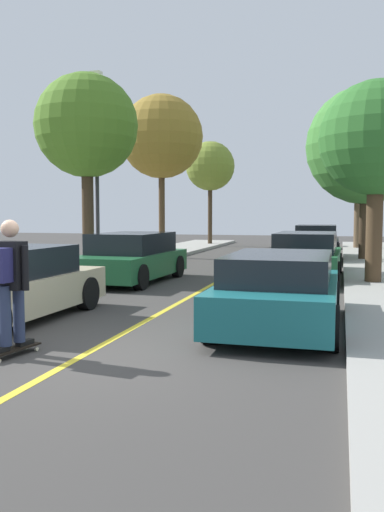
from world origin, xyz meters
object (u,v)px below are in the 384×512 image
at_px(street_tree_left_near, 161,137).
at_px(skateboarder, 9,277).
at_px(streetlamp, 97,158).
at_px(parked_car_right_far, 316,243).
at_px(parked_car_right_nearest, 279,291).
at_px(street_tree_left_nearest, 87,127).
at_px(parked_car_right_near, 307,256).
at_px(skateboard, 13,350).
at_px(parked_car_left_near, 131,258).
at_px(street_tree_right_far, 359,170).
at_px(street_tree_right_nearest, 377,140).
at_px(street_tree_left_far, 210,166).
at_px(street_tree_right_near, 365,146).
at_px(parked_car_left_nearest, 6,285).

xyz_separation_m(street_tree_left_near, skateboarder, (3.19, -15.62, -4.02)).
bearing_deg(streetlamp, parked_car_right_far, 46.29).
distance_m(parked_car_right_nearest, street_tree_left_near, 15.07).
xyz_separation_m(street_tree_left_nearest, streetlamp, (0.02, 0.63, -0.86)).
relative_size(parked_car_right_near, skateboard, 5.20).
xyz_separation_m(street_tree_left_nearest, street_tree_left_near, (-0.00, 6.91, 0.63)).
height_order(parked_car_left_near, parked_car_right_nearest, parked_car_left_near).
relative_size(street_tree_left_nearest, street_tree_right_far, 1.02).
relative_size(street_tree_left_nearest, streetlamp, 0.97).
bearing_deg(street_tree_right_far, parked_car_left_near, -113.01).
bearing_deg(streetlamp, street_tree_right_nearest, -6.55).
xyz_separation_m(parked_car_left_near, streetlamp, (-1.75, 1.60, 2.92)).
height_order(street_tree_right_nearest, skateboard, street_tree_right_nearest).
height_order(street_tree_left_near, skateboarder, street_tree_left_near).
distance_m(parked_car_left_near, streetlamp, 3.76).
xyz_separation_m(parked_car_left_near, street_tree_left_far, (-1.77, 16.58, 3.92)).
relative_size(street_tree_left_near, skateboard, 7.74).
relative_size(street_tree_right_near, skateboard, 7.57).
bearing_deg(street_tree_left_near, street_tree_left_far, 90.00).
bearing_deg(parked_car_right_far, parked_car_right_nearest, -90.00).
relative_size(parked_car_right_near, parked_car_right_far, 1.12).
xyz_separation_m(street_tree_right_nearest, skateboard, (-4.96, -8.38, -3.65)).
distance_m(parked_car_right_nearest, skateboard, 4.21).
bearing_deg(parked_car_right_near, parked_car_right_far, 89.99).
xyz_separation_m(parked_car_left_nearest, streetlamp, (-1.75, 7.37, 2.94)).
bearing_deg(street_tree_right_far, skateboard, -102.29).
distance_m(street_tree_left_far, street_tree_right_far, 8.31).
bearing_deg(parked_car_right_far, street_tree_left_near, -176.47).
distance_m(parked_car_left_nearest, parked_car_right_far, 14.78).
height_order(street_tree_left_nearest, street_tree_right_nearest, street_tree_left_nearest).
relative_size(parked_car_left_near, parked_car_right_nearest, 1.06).
height_order(parked_car_left_near, streetlamp, streetlamp).
bearing_deg(parked_car_left_near, parked_car_right_nearest, -47.35).
xyz_separation_m(street_tree_right_far, skateboarder, (-4.97, -22.81, -3.04)).
relative_size(parked_car_left_near, parked_car_right_far, 1.07).
xyz_separation_m(parked_car_left_near, skateboard, (1.43, -7.72, -0.57)).
distance_m(street_tree_right_nearest, skateboard, 10.40).
bearing_deg(parked_car_left_near, street_tree_right_near, 51.01).
height_order(parked_car_right_nearest, parked_car_right_far, parked_car_right_far).
bearing_deg(parked_car_right_nearest, street_tree_right_nearest, 72.75).
bearing_deg(skateboard, street_tree_left_nearest, 110.24).
xyz_separation_m(parked_car_right_near, skateboard, (-3.19, -9.79, -0.57)).
relative_size(parked_car_right_near, streetlamp, 0.74).
height_order(street_tree_left_near, street_tree_right_near, street_tree_left_near).
bearing_deg(streetlamp, street_tree_left_near, 90.14).
relative_size(parked_car_left_nearest, streetlamp, 0.71).
height_order(parked_car_right_near, street_tree_right_far, street_tree_right_far).
bearing_deg(parked_car_right_near, street_tree_left_nearest, -170.14).
height_order(street_tree_left_nearest, street_tree_left_far, street_tree_left_far).
relative_size(parked_car_left_nearest, street_tree_right_nearest, 0.85).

